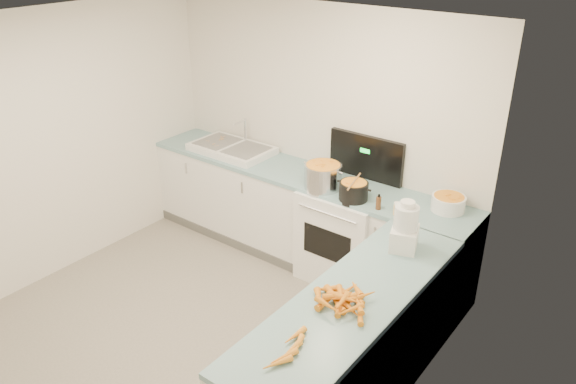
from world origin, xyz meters
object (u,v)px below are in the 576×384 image
Objects in this scene: sink at (232,148)px; stove at (346,232)px; black_pot at (354,192)px; food_processor at (405,228)px; extract_bottle at (379,203)px; spice_jar at (397,209)px; steel_pot at (323,177)px; mixing_bowl at (448,203)px.

stove is at bearing -0.62° from sink.
black_pot is 0.87m from food_processor.
extract_bottle is 0.17m from spice_jar.
mixing_bowl is (1.09, 0.27, -0.04)m from steel_pot.
sink is 3.05× the size of mixing_bowl.
black_pot is at bearing -6.77° from sink.
black_pot is at bearing 173.61° from extract_bottle.
steel_pot reaches higher than mixing_bowl.
stove is 1.26m from food_processor.
black_pot is at bearing 146.75° from food_processor.
extract_bottle is 0.65m from food_processor.
steel_pot is 3.59× the size of spice_jar.
mixing_bowl reaches higher than spice_jar.
stove is 1.58× the size of sink.
extract_bottle is at bearing -6.05° from steel_pot.
mixing_bowl is 2.99× the size of spice_jar.
spice_jar is at bearing -6.10° from sink.
mixing_bowl is (2.34, 0.11, 0.03)m from sink.
black_pot is at bearing -48.47° from stove.
spice_jar is (2.04, -0.22, 0.01)m from sink.
stove is 4.83× the size of mixing_bowl.
food_processor is at bearing -36.47° from stove.
sink is 1.88m from extract_bottle.
steel_pot reaches higher than black_pot.
steel_pot is 3.03× the size of extract_bottle.
sink is at bearing 172.96° from steel_pot.
extract_bottle is at bearing -179.23° from spice_jar.
extract_bottle is at bearing -6.39° from black_pot.
sink is (-1.45, 0.02, 0.50)m from stove.
stove is 1.05m from mixing_bowl.
steel_pot is 0.78m from spice_jar.
spice_jar is at bearing -132.69° from mixing_bowl.
black_pot is (0.15, -0.17, 0.54)m from stove.
sink reaches higher than extract_bottle.
steel_pot is 0.62m from extract_bottle.
mixing_bowl is at bearing 22.43° from black_pot.
sink reaches higher than steel_pot.
extract_bottle reaches higher than spice_jar.
sink reaches higher than spice_jar.
food_processor is (0.29, -0.45, 0.12)m from spice_jar.
food_processor is (0.72, -0.47, 0.10)m from black_pot.
steel_pot is 1.12m from mixing_bowl.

